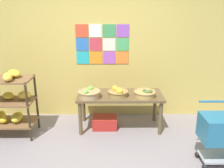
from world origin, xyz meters
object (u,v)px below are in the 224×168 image
Objects in this scene: banana_shelf_unit at (5,100)px; fruit_basket_back_left at (89,93)px; shopping_cart at (224,131)px; fruit_basket_centre at (145,93)px; produce_crate_under_table at (105,122)px; display_table at (120,98)px; fruit_basket_back_right at (118,92)px.

banana_shelf_unit is 2.95× the size of fruit_basket_back_left.
banana_shelf_unit reaches higher than fruit_basket_back_left.
fruit_basket_back_left is 2.04m from shopping_cart.
produce_crate_under_table is at bearing 171.12° from fruit_basket_centre.
fruit_basket_centre reaches higher than produce_crate_under_table.
fruit_basket_back_left reaches higher than display_table.
shopping_cart is (0.91, -0.92, -0.19)m from fruit_basket_centre.
banana_shelf_unit is 1.31× the size of shopping_cart.
display_table is at bearing 4.26° from produce_crate_under_table.
banana_shelf_unit is 1.35m from fruit_basket_back_left.
fruit_basket_back_right is 0.63m from produce_crate_under_table.
fruit_basket_back_right is 0.48m from fruit_basket_back_left.
display_table is 1.68m from shopping_cart.
fruit_basket_centre is (0.44, -0.05, -0.01)m from fruit_basket_back_right.
fruit_basket_centre reaches higher than display_table.
banana_shelf_unit is 1.83m from fruit_basket_back_right.
banana_shelf_unit is 3.04× the size of fruit_basket_centre.
fruit_basket_back_right is 0.41× the size of shopping_cart.
fruit_basket_back_left reaches higher than fruit_basket_back_right.
fruit_basket_back_right is at bearing -14.54° from produce_crate_under_table.
fruit_basket_centre is at bearing 1.54° from fruit_basket_back_left.
banana_shelf_unit reaches higher than fruit_basket_centre.
fruit_basket_centre is at bearing -5.89° from fruit_basket_back_right.
banana_shelf_unit is at bearing -177.44° from fruit_basket_centre.
banana_shelf_unit is at bearing -175.40° from fruit_basket_back_right.
banana_shelf_unit is 2.62× the size of produce_crate_under_table.
fruit_basket_back_left is (1.35, 0.08, 0.08)m from banana_shelf_unit.
shopping_cart reaches higher than fruit_basket_centre.
shopping_cart is (1.82, -0.89, -0.20)m from fruit_basket_back_left.
fruit_basket_centre is 0.86× the size of produce_crate_under_table.
shopping_cart is at bearing -35.49° from fruit_basket_back_right.
fruit_basket_centre is 0.43× the size of shopping_cart.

